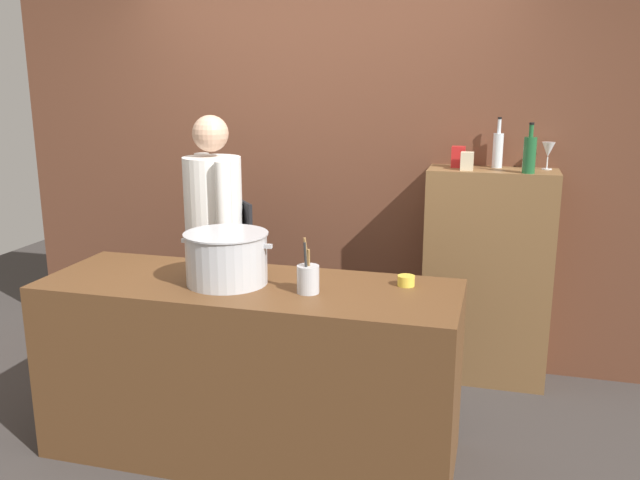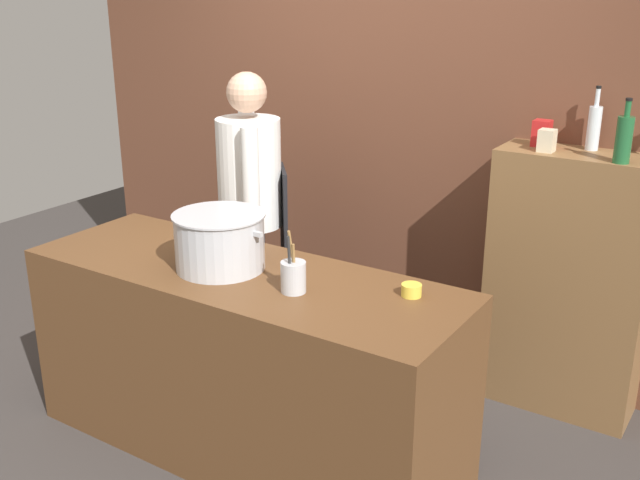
% 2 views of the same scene
% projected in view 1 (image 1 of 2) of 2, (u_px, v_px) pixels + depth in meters
% --- Properties ---
extents(ground_plane, '(8.00, 8.00, 0.00)m').
position_uv_depth(ground_plane, '(252.00, 450.00, 3.44)').
color(ground_plane, '#383330').
extents(brick_back_panel, '(4.40, 0.10, 3.00)m').
position_uv_depth(brick_back_panel, '(323.00, 135.00, 4.39)').
color(brick_back_panel, brown).
rests_on(brick_back_panel, ground_plane).
extents(prep_counter, '(2.04, 0.70, 0.90)m').
position_uv_depth(prep_counter, '(250.00, 369.00, 3.33)').
color(prep_counter, brown).
rests_on(prep_counter, ground_plane).
extents(bar_cabinet, '(0.76, 0.32, 1.34)m').
position_uv_depth(bar_cabinet, '(487.00, 277.00, 4.11)').
color(bar_cabinet, brown).
rests_on(bar_cabinet, ground_plane).
extents(chef, '(0.43, 0.45, 1.66)m').
position_uv_depth(chef, '(215.00, 233.00, 3.97)').
color(chef, black).
rests_on(chef, ground_plane).
extents(stockpot_large, '(0.46, 0.41, 0.25)m').
position_uv_depth(stockpot_large, '(227.00, 258.00, 3.20)').
color(stockpot_large, '#B7BABF').
rests_on(stockpot_large, prep_counter).
extents(utensil_crock, '(0.10, 0.10, 0.26)m').
position_uv_depth(utensil_crock, '(308.00, 278.00, 3.07)').
color(utensil_crock, '#B7BABF').
rests_on(utensil_crock, prep_counter).
extents(butter_jar, '(0.08, 0.08, 0.05)m').
position_uv_depth(butter_jar, '(406.00, 281.00, 3.18)').
color(butter_jar, yellow).
rests_on(butter_jar, prep_counter).
extents(wine_bottle_clear, '(0.06, 0.06, 0.30)m').
position_uv_depth(wine_bottle_clear, '(498.00, 149.00, 4.01)').
color(wine_bottle_clear, silver).
rests_on(wine_bottle_clear, bar_cabinet).
extents(wine_bottle_green, '(0.07, 0.07, 0.29)m').
position_uv_depth(wine_bottle_green, '(530.00, 154.00, 3.78)').
color(wine_bottle_green, '#1E592D').
rests_on(wine_bottle_green, bar_cabinet).
extents(wine_glass_tall, '(0.08, 0.08, 0.16)m').
position_uv_depth(wine_glass_tall, '(548.00, 150.00, 3.93)').
color(wine_glass_tall, silver).
rests_on(wine_glass_tall, bar_cabinet).
extents(spice_tin_red, '(0.08, 0.08, 0.13)m').
position_uv_depth(spice_tin_red, '(458.00, 157.00, 4.03)').
color(spice_tin_red, red).
rests_on(spice_tin_red, bar_cabinet).
extents(spice_tin_cream, '(0.07, 0.07, 0.11)m').
position_uv_depth(spice_tin_cream, '(467.00, 161.00, 3.92)').
color(spice_tin_cream, beige).
rests_on(spice_tin_cream, bar_cabinet).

